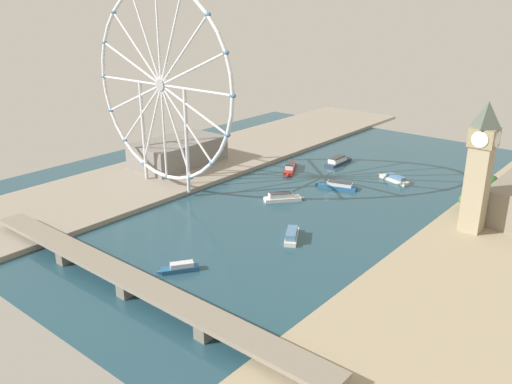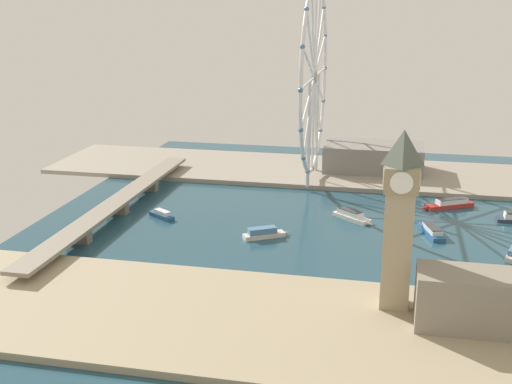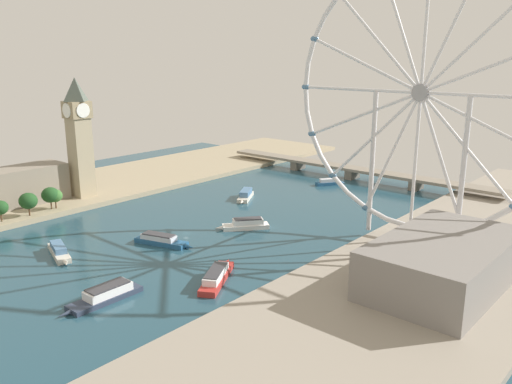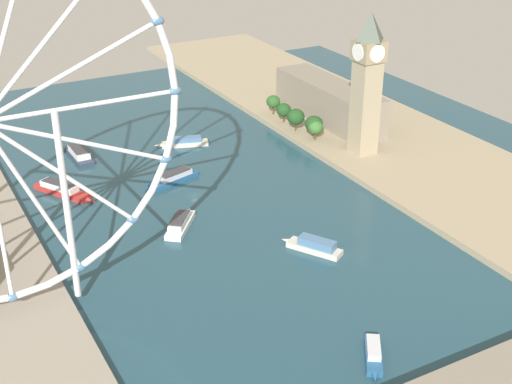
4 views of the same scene
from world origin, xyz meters
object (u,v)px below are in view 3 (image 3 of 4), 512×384
at_px(riverside_hall, 444,262).
at_px(tour_boat_5, 246,224).
at_px(tour_boat_0, 217,276).
at_px(tour_boat_6, 106,294).
at_px(clock_tower, 79,136).
at_px(river_bridge, 352,170).
at_px(tour_boat_2, 329,182).
at_px(tour_boat_4, 59,251).
at_px(tour_boat_3, 246,195).
at_px(tour_boat_1, 161,240).
at_px(ferris_wheel, 421,94).

distance_m(riverside_hall, tour_boat_5, 110.62).
xyz_separation_m(tour_boat_0, tour_boat_5, (-35.99, 57.56, 0.06)).
bearing_deg(tour_boat_6, clock_tower, -119.09).
bearing_deg(river_bridge, riverside_hall, -48.90).
xyz_separation_m(clock_tower, tour_boat_2, (95.54, 136.55, -39.63)).
distance_m(tour_boat_0, tour_boat_4, 80.21).
bearing_deg(tour_boat_3, tour_boat_4, -30.28).
xyz_separation_m(clock_tower, tour_boat_1, (100.16, -19.29, -39.39)).
xyz_separation_m(riverside_hall, tour_boat_4, (-149.11, -77.95, -10.50)).
distance_m(clock_tower, riverside_hall, 227.97).
relative_size(tour_boat_1, tour_boat_6, 0.93).
bearing_deg(tour_boat_4, riverside_hall, 46.25).
relative_size(riverside_hall, tour_boat_2, 3.50).
xyz_separation_m(riverside_hall, tour_boat_1, (-125.24, -37.38, -10.43)).
relative_size(river_bridge, tour_boat_5, 8.76).
relative_size(tour_boat_1, tour_boat_5, 1.25).
bearing_deg(ferris_wheel, tour_boat_1, -139.57).
xyz_separation_m(tour_boat_1, tour_boat_2, (-4.62, 155.85, -0.24)).
height_order(riverside_hall, tour_boat_5, riverside_hall).
distance_m(clock_tower, ferris_wheel, 203.90).
bearing_deg(tour_boat_4, clock_tower, 160.53).
height_order(tour_boat_2, tour_boat_5, tour_boat_5).
height_order(ferris_wheel, tour_boat_1, ferris_wheel).
xyz_separation_m(tour_boat_2, tour_boat_5, (19.96, -110.96, 0.49)).
height_order(ferris_wheel, tour_boat_3, ferris_wheel).
bearing_deg(riverside_hall, river_bridge, 131.10).
relative_size(tour_boat_3, tour_boat_5, 1.00).
bearing_deg(tour_boat_4, tour_boat_0, 38.99).
distance_m(tour_boat_1, tour_boat_5, 47.43).
height_order(tour_boat_1, tour_boat_6, tour_boat_6).
bearing_deg(tour_boat_0, tour_boat_4, 80.38).
bearing_deg(tour_boat_1, tour_boat_0, -30.46).
bearing_deg(tour_boat_0, tour_boat_3, 6.81).
relative_size(clock_tower, ferris_wheel, 0.54).
height_order(river_bridge, tour_boat_5, river_bridge).
distance_m(riverside_hall, tour_boat_6, 130.07).
relative_size(clock_tower, tour_boat_3, 2.91).
xyz_separation_m(river_bridge, tour_boat_6, (34.82, -236.93, -4.33)).
relative_size(riverside_hall, tour_boat_3, 2.80).
bearing_deg(tour_boat_5, tour_boat_2, -130.96).
height_order(tour_boat_3, tour_boat_6, tour_boat_3).
xyz_separation_m(tour_boat_2, tour_boat_3, (-20.35, -66.43, 0.51)).
bearing_deg(river_bridge, tour_boat_5, -82.53).
height_order(riverside_hall, tour_boat_0, riverside_hall).
relative_size(river_bridge, tour_boat_6, 6.54).
bearing_deg(clock_tower, ferris_wheel, 17.15).
xyz_separation_m(tour_boat_0, tour_boat_4, (-75.20, -27.89, -0.26)).
height_order(tour_boat_0, tour_boat_5, tour_boat_5).
distance_m(river_bridge, tour_boat_1, 184.40).
bearing_deg(tour_boat_6, tour_boat_0, 153.52).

